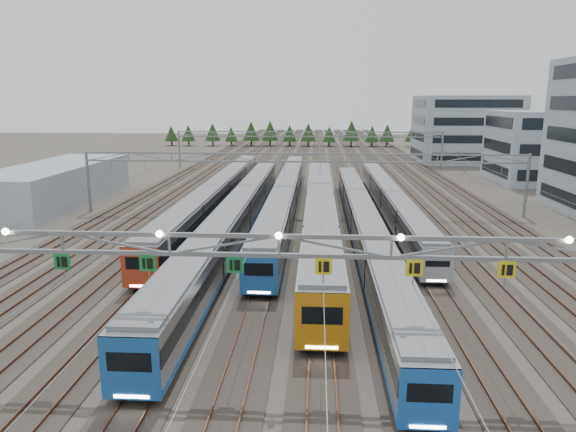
# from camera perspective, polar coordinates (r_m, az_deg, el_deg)

# --- Properties ---
(ground) EXTENTS (400.00, 400.00, 0.00)m
(ground) POSITION_cam_1_polar(r_m,az_deg,el_deg) (28.70, -0.95, -17.48)
(ground) COLOR #47423A
(ground) RESTS_ON ground
(track_bed) EXTENTS (54.00, 260.00, 5.42)m
(track_bed) POSITION_cam_1_polar(r_m,az_deg,el_deg) (125.40, 2.42, 6.86)
(track_bed) COLOR #2D2823
(track_bed) RESTS_ON ground
(train_a) EXTENTS (2.91, 62.20, 3.79)m
(train_a) POSITION_cam_1_polar(r_m,az_deg,el_deg) (69.13, -7.72, 2.42)
(train_a) COLOR black
(train_a) RESTS_ON ground
(train_b) EXTENTS (2.90, 65.51, 3.78)m
(train_b) POSITION_cam_1_polar(r_m,az_deg,el_deg) (55.99, -5.66, 0.02)
(train_b) COLOR black
(train_b) RESTS_ON ground
(train_c) EXTENTS (2.85, 63.47, 3.71)m
(train_c) POSITION_cam_1_polar(r_m,az_deg,el_deg) (67.87, -0.26, 2.31)
(train_c) COLOR black
(train_c) RESTS_ON ground
(train_d) EXTENTS (3.12, 60.87, 4.07)m
(train_d) POSITION_cam_1_polar(r_m,az_deg,el_deg) (58.25, 3.58, 0.71)
(train_d) COLOR black
(train_d) RESTS_ON ground
(train_e) EXTENTS (2.64, 64.46, 3.43)m
(train_e) POSITION_cam_1_polar(r_m,az_deg,el_deg) (53.65, 8.41, -0.81)
(train_e) COLOR black
(train_e) RESTS_ON ground
(train_f) EXTENTS (2.55, 52.87, 3.31)m
(train_f) POSITION_cam_1_polar(r_m,az_deg,el_deg) (66.59, 11.32, 1.68)
(train_f) COLOR black
(train_f) RESTS_ON ground
(gantry_near) EXTENTS (56.36, 0.61, 8.08)m
(gantry_near) POSITION_cam_1_polar(r_m,az_deg,el_deg) (25.75, -1.13, -3.86)
(gantry_near) COLOR gray
(gantry_near) RESTS_ON ground
(gantry_mid) EXTENTS (56.36, 0.36, 8.00)m
(gantry_mid) POSITION_cam_1_polar(r_m,az_deg,el_deg) (65.24, 1.62, 5.69)
(gantry_mid) COLOR gray
(gantry_mid) RESTS_ON ground
(gantry_far) EXTENTS (56.36, 0.36, 8.00)m
(gantry_far) POSITION_cam_1_polar(r_m,az_deg,el_deg) (110.03, 2.32, 8.59)
(gantry_far) COLOR gray
(gantry_far) RESTS_ON ground
(depot_bldg_mid) EXTENTS (14.00, 16.00, 12.52)m
(depot_bldg_mid) POSITION_cam_1_polar(r_m,az_deg,el_deg) (101.79, 25.90, 6.91)
(depot_bldg_mid) COLOR #92A3AE
(depot_bldg_mid) RESTS_ON ground
(depot_bldg_north) EXTENTS (22.00, 18.00, 15.36)m
(depot_bldg_north) POSITION_cam_1_polar(r_m,az_deg,el_deg) (129.44, 19.07, 9.11)
(depot_bldg_north) COLOR #92A3AE
(depot_bldg_north) RESTS_ON ground
(west_shed) EXTENTS (10.00, 30.00, 5.51)m
(west_shed) POSITION_cam_1_polar(r_m,az_deg,el_deg) (79.88, -24.43, 3.22)
(west_shed) COLOR #92A3AE
(west_shed) RESTS_ON ground
(treeline) EXTENTS (81.20, 5.60, 7.02)m
(treeline) POSITION_cam_1_polar(r_m,az_deg,el_deg) (163.90, 0.10, 9.23)
(treeline) COLOR #332114
(treeline) RESTS_ON ground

